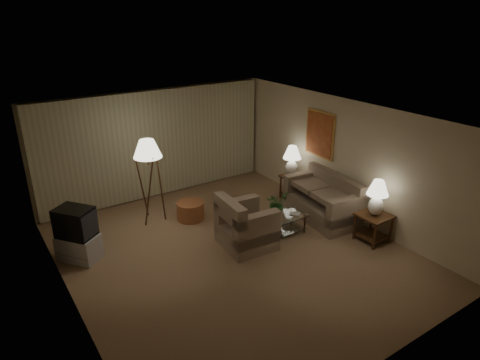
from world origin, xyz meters
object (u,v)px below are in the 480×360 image
Objects in this scene: side_table_far at (291,183)px; tv_cabinet at (79,247)px; table_lamp_near at (377,195)px; ottoman at (190,211)px; vase at (277,216)px; armchair at (247,226)px; side_table_near at (374,223)px; table_lamp_far at (292,158)px; coffee_table at (282,223)px; sofa at (322,202)px; crt_tv at (75,222)px; floor_lamp at (150,179)px.

side_table_far is 0.67× the size of tv_cabinet.
table_lamp_near is 1.21× the size of ottoman.
tv_cabinet is 3.94m from vase.
armchair reaches higher than side_table_near.
side_table_near is at bearing -90.00° from table_lamp_far.
table_lamp_far is at bearing 44.21° from coffee_table.
ottoman is (-0.40, 1.67, -0.22)m from armchair.
vase is at bearing -57.13° from ottoman.
crt_tv is (-5.05, 1.33, 0.38)m from sofa.
side_table_far is 0.78× the size of table_lamp_far.
side_table_far is at bearing -8.00° from ottoman.
side_table_near reaches higher than ottoman.
table_lamp_near is 4.80m from floor_lamp.
tv_cabinet is at bearing 69.56° from armchair.
floor_lamp is at bearing 166.66° from side_table_far.
coffee_table is 0.55× the size of floor_lamp.
table_lamp_far reaches higher than side_table_far.
side_table_far is at bearing -26.57° from table_lamp_far.
side_table_near is at bearing -90.00° from side_table_far.
table_lamp_far is 1.24× the size of ottoman.
coffee_table is at bearing 137.99° from table_lamp_near.
side_table_near is at bearing 13.01° from sofa.
side_table_far is at bearing 41.28° from vase.
armchair is 1.31× the size of tv_cabinet.
crt_tv reaches higher than sofa.
table_lamp_near is at bearing -90.00° from table_lamp_far.
sofa is at bearing -96.84° from side_table_far.
side_table_far is 1.94m from coffee_table.
floor_lamp is at bearing 134.87° from side_table_near.
crt_tv reaches higher than coffee_table.
side_table_far is 0.66m from table_lamp_far.
coffee_table is at bearing 0.00° from vase.
side_table_near is at bearing 26.12° from crt_tv.
side_table_far is (2.25, 1.30, -0.03)m from armchair.
floor_lamp reaches higher than vase.
floor_lamp reaches higher than armchair.
tv_cabinet is at bearing -173.56° from ottoman.
table_lamp_far reaches higher than coffee_table.
table_lamp_far reaches higher than armchair.
crt_tv is 1.96m from floor_lamp.
armchair is at bearing 28.28° from crt_tv.
armchair is 1.52× the size of table_lamp_far.
table_lamp_far is at bearing 52.49° from crt_tv.
armchair is 2.67m from table_lamp_near.
ottoman is (-2.65, 0.37, -0.85)m from table_lamp_far.
tv_cabinet is 1.44× the size of ottoman.
side_table_far is 2.05m from vase.
side_table_far is 3.53m from floor_lamp.
armchair is at bearing -76.62° from ottoman.
armchair is 7.99× the size of vase.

